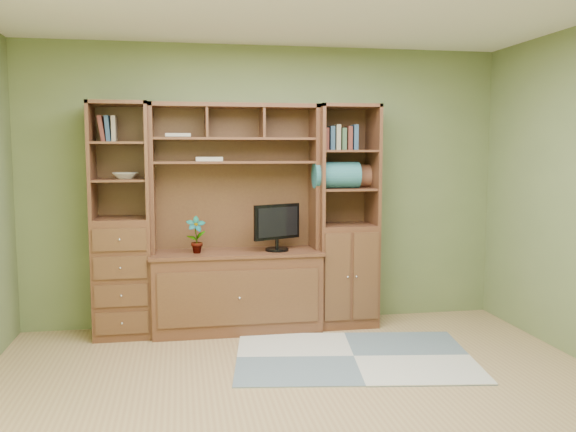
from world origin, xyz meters
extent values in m
cube|color=tan|center=(0.00, 0.00, 0.00)|extent=(4.60, 4.10, 0.04)
cube|color=#677647|center=(0.00, 2.00, 1.30)|extent=(4.50, 0.04, 2.60)
cube|color=#677647|center=(0.00, -2.00, 1.30)|extent=(4.50, 0.04, 2.60)
cube|color=#532F1D|center=(-0.31, 1.73, 1.02)|extent=(1.54, 0.53, 2.05)
cube|color=#532F1D|center=(-1.31, 1.77, 1.02)|extent=(0.50, 0.45, 2.05)
cube|color=#532F1D|center=(0.71, 1.77, 1.02)|extent=(0.55, 0.45, 2.05)
cube|color=gray|center=(0.53, 0.83, 0.01)|extent=(2.02, 1.49, 0.01)
cube|color=black|center=(0.05, 1.70, 1.02)|extent=(0.52, 0.40, 0.58)
imported|color=#964833|center=(-0.67, 1.70, 0.89)|extent=(0.17, 0.12, 0.33)
cube|color=#AFA996|center=(-0.55, 1.82, 1.56)|extent=(0.24, 0.17, 0.04)
imported|color=beige|center=(-1.27, 1.77, 1.42)|extent=(0.22, 0.22, 0.05)
cube|color=#286369|center=(0.60, 1.73, 1.41)|extent=(0.42, 0.24, 0.24)
cube|color=brown|center=(0.85, 1.85, 1.40)|extent=(0.39, 0.21, 0.21)
camera|label=1|loc=(-0.81, -3.69, 1.64)|focal=38.00mm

